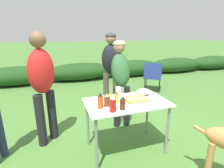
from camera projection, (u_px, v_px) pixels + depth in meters
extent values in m
plane|color=#477533|center=(125.00, 149.00, 2.55)|extent=(60.00, 60.00, 0.00)
ellipsoid|color=#1E4219|center=(18.00, 76.00, 5.53)|extent=(2.40, 0.90, 0.60)
ellipsoid|color=#1E4219|center=(81.00, 71.00, 6.15)|extent=(2.40, 0.90, 0.60)
ellipsoid|color=#1E4219|center=(133.00, 68.00, 6.76)|extent=(2.40, 0.90, 0.60)
ellipsoid|color=#1E4219|center=(176.00, 65.00, 7.37)|extent=(2.40, 0.90, 0.60)
ellipsoid|color=#1E4219|center=(212.00, 62.00, 7.98)|extent=(2.40, 0.90, 0.60)
cube|color=white|center=(127.00, 102.00, 2.34)|extent=(1.10, 0.64, 0.02)
cylinder|color=gray|center=(96.00, 145.00, 2.05)|extent=(0.04, 0.04, 0.71)
cylinder|color=gray|center=(167.00, 131.00, 2.35)|extent=(0.04, 0.04, 0.71)
cylinder|color=gray|center=(88.00, 123.00, 2.54)|extent=(0.04, 0.04, 0.71)
cylinder|color=gray|center=(147.00, 114.00, 2.84)|extent=(0.04, 0.04, 0.71)
cube|color=#9E9EA3|center=(136.00, 101.00, 2.33)|extent=(0.33, 0.25, 0.02)
cube|color=tan|center=(136.00, 99.00, 2.33)|extent=(0.29, 0.21, 0.04)
cylinder|color=white|center=(107.00, 100.00, 2.37)|extent=(0.23, 0.23, 0.03)
ellipsoid|color=#ADBC99|center=(144.00, 92.00, 2.60)|extent=(0.21, 0.21, 0.08)
cylinder|color=white|center=(118.00, 92.00, 2.47)|extent=(0.08, 0.08, 0.15)
cylinder|color=#562314|center=(122.00, 104.00, 2.08)|extent=(0.06, 0.06, 0.13)
cone|color=black|center=(123.00, 98.00, 2.06)|extent=(0.05, 0.05, 0.04)
cylinder|color=brown|center=(107.00, 101.00, 2.18)|extent=(0.08, 0.08, 0.13)
cone|color=gold|center=(107.00, 95.00, 2.16)|extent=(0.07, 0.07, 0.04)
cylinder|color=red|center=(113.00, 105.00, 2.02)|extent=(0.08, 0.08, 0.16)
cone|color=white|center=(113.00, 97.00, 1.99)|extent=(0.07, 0.07, 0.04)
cylinder|color=yellow|center=(116.00, 98.00, 2.28)|extent=(0.06, 0.06, 0.12)
cone|color=red|center=(116.00, 93.00, 2.26)|extent=(0.05, 0.05, 0.03)
cylinder|color=#CC4214|center=(100.00, 102.00, 2.11)|extent=(0.07, 0.07, 0.15)
cone|color=black|center=(100.00, 94.00, 2.09)|extent=(0.06, 0.06, 0.04)
cylinder|color=silver|center=(113.00, 105.00, 2.11)|extent=(0.07, 0.07, 0.10)
cone|color=#194793|center=(113.00, 99.00, 2.09)|extent=(0.06, 0.06, 0.03)
cylinder|color=black|center=(117.00, 107.00, 3.07)|extent=(0.10, 0.10, 0.73)
cylinder|color=black|center=(127.00, 106.00, 3.10)|extent=(0.10, 0.10, 0.73)
ellipsoid|color=#28562D|center=(121.00, 70.00, 3.01)|extent=(0.37, 0.47, 0.64)
sphere|color=#936B4C|center=(119.00, 47.00, 3.00)|extent=(0.20, 0.20, 0.20)
ellipsoid|color=tan|center=(119.00, 44.00, 2.99)|extent=(0.21, 0.21, 0.12)
cylinder|color=black|center=(41.00, 121.00, 2.54)|extent=(0.13, 0.13, 0.79)
cylinder|color=black|center=(52.00, 115.00, 2.72)|extent=(0.13, 0.13, 0.79)
ellipsoid|color=red|center=(41.00, 71.00, 2.43)|extent=(0.49, 0.48, 0.64)
sphere|color=brown|center=(37.00, 40.00, 2.30)|extent=(0.22, 0.22, 0.22)
cylinder|color=#232D4C|center=(0.00, 132.00, 2.31)|extent=(0.10, 0.10, 0.73)
cylinder|color=#4C473D|center=(106.00, 90.00, 3.93)|extent=(0.12, 0.12, 0.77)
cylinder|color=#4C473D|center=(116.00, 90.00, 3.95)|extent=(0.12, 0.12, 0.77)
ellipsoid|color=black|center=(111.00, 59.00, 3.74)|extent=(0.45, 0.37, 0.62)
sphere|color=#936B4C|center=(111.00, 39.00, 3.62)|extent=(0.21, 0.21, 0.21)
ellipsoid|color=#333338|center=(111.00, 36.00, 3.61)|extent=(0.22, 0.22, 0.13)
cylinder|color=#B27A42|center=(210.00, 156.00, 2.00)|extent=(0.07, 0.07, 0.53)
cylinder|color=#B27A42|center=(208.00, 164.00, 1.89)|extent=(0.07, 0.07, 0.53)
cylinder|color=#B27A42|center=(201.00, 130.00, 1.92)|extent=(0.13, 0.16, 0.09)
cube|color=navy|center=(153.00, 77.00, 5.03)|extent=(0.64, 0.64, 0.03)
cube|color=navy|center=(153.00, 71.00, 4.71)|extent=(0.47, 0.40, 0.44)
cylinder|color=black|center=(145.00, 85.00, 4.96)|extent=(0.02, 0.02, 0.38)
cylinder|color=black|center=(159.00, 86.00, 4.84)|extent=(0.02, 0.02, 0.38)
cylinder|color=black|center=(146.00, 81.00, 5.32)|extent=(0.02, 0.02, 0.38)
cylinder|color=black|center=(160.00, 82.00, 5.21)|extent=(0.02, 0.02, 0.38)
cylinder|color=black|center=(145.00, 71.00, 5.04)|extent=(0.26, 0.35, 0.02)
cylinder|color=black|center=(162.00, 72.00, 4.91)|extent=(0.26, 0.35, 0.02)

